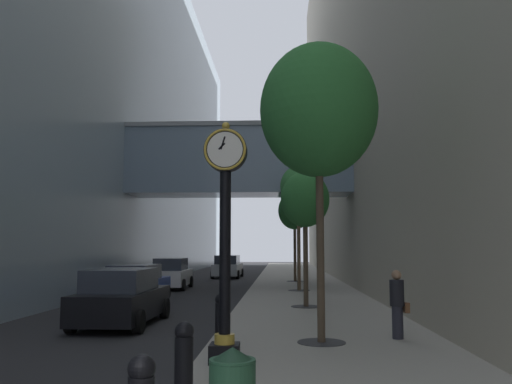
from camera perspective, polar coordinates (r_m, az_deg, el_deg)
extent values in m
plane|color=#262628|center=(30.16, -0.52, -10.37)|extent=(110.00, 110.00, 0.00)
cube|color=#9E998E|center=(33.12, 4.66, -9.83)|extent=(5.57, 80.00, 0.14)
cube|color=#93A8B7|center=(37.04, -18.34, 10.96)|extent=(9.00, 80.00, 25.82)
cube|color=slate|center=(30.06, -1.75, 3.12)|extent=(12.99, 3.20, 3.63)
cube|color=gray|center=(30.42, -1.74, 6.72)|extent=(12.99, 3.40, 0.24)
cube|color=#A89E89|center=(37.33, 16.27, 18.33)|extent=(9.00, 80.00, 35.05)
cube|color=black|center=(10.42, -3.42, -16.94)|extent=(0.55, 0.55, 0.35)
cylinder|color=gold|center=(10.37, -3.41, -15.51)|extent=(0.39, 0.38, 0.18)
cylinder|color=black|center=(10.23, -3.35, -6.43)|extent=(0.22, 0.22, 3.09)
cylinder|color=black|center=(10.40, -3.29, 4.46)|extent=(0.84, 0.28, 0.84)
torus|color=gold|center=(10.25, -3.38, 4.61)|extent=(0.82, 0.05, 0.82)
cylinder|color=white|center=(10.25, -3.37, 4.61)|extent=(0.69, 0.01, 0.69)
cylinder|color=white|center=(10.55, -3.20, 4.31)|extent=(0.69, 0.01, 0.69)
sphere|color=gold|center=(10.50, -3.27, 7.10)|extent=(0.16, 0.16, 0.16)
cube|color=black|center=(10.26, -3.71, 4.94)|extent=(0.14, 0.01, 0.14)
cube|color=black|center=(10.27, -3.59, 5.30)|extent=(0.11, 0.01, 0.26)
sphere|color=black|center=(5.49, -12.22, -18.07)|extent=(0.27, 0.27, 0.27)
cylinder|color=black|center=(7.77, -7.79, -18.53)|extent=(0.26, 0.26, 0.92)
sphere|color=black|center=(7.67, -7.73, -14.64)|extent=(0.27, 0.27, 0.27)
cylinder|color=black|center=(12.20, -3.81, -13.96)|extent=(0.26, 0.26, 0.92)
sphere|color=black|center=(12.14, -3.80, -11.47)|extent=(0.27, 0.27, 0.27)
cylinder|color=#333335|center=(12.59, 7.07, -15.77)|extent=(1.10, 1.10, 0.02)
cylinder|color=#4C3D2D|center=(12.40, 6.94, -5.83)|extent=(0.18, 0.18, 4.37)
ellipsoid|color=#2D7033|center=(12.82, 6.76, 8.76)|extent=(2.79, 2.79, 3.21)
cylinder|color=#333335|center=(19.84, 5.42, -12.18)|extent=(1.10, 1.10, 0.02)
cylinder|color=#4C3D2D|center=(19.74, 5.37, -7.49)|extent=(0.18, 0.18, 3.27)
ellipsoid|color=#2D7033|center=(19.81, 5.31, -0.79)|extent=(1.81, 1.81, 2.08)
cylinder|color=#333335|center=(27.15, 4.67, -10.51)|extent=(1.10, 1.10, 0.02)
cylinder|color=brown|center=(27.06, 4.63, -5.69)|extent=(0.18, 0.18, 4.59)
ellipsoid|color=#387F3D|center=(27.24, 4.57, 0.61)|extent=(1.85, 1.85, 2.12)
cylinder|color=#333335|center=(34.46, 4.24, -9.55)|extent=(1.10, 1.10, 0.02)
cylinder|color=brown|center=(34.40, 4.22, -6.45)|extent=(0.18, 0.18, 3.75)
ellipsoid|color=#2D7033|center=(34.48, 4.18, -2.00)|extent=(2.14, 2.14, 2.46)
cone|color=#183523|center=(6.17, -2.55, -17.07)|extent=(0.53, 0.53, 0.16)
cylinder|color=#23232D|center=(13.37, 15.01, -13.42)|extent=(0.30, 0.30, 0.76)
cylinder|color=black|center=(13.30, 14.93, -10.46)|extent=(0.39, 0.39, 0.62)
sphere|color=#9E7556|center=(13.27, 14.88, -8.63)|extent=(0.23, 0.23, 0.23)
cube|color=brown|center=(13.41, 15.87, -11.89)|extent=(0.15, 0.22, 0.24)
cube|color=#B7BABF|center=(40.94, -3.06, -8.32)|extent=(1.99, 4.61, 0.83)
cube|color=#282D38|center=(40.69, -3.10, -7.30)|extent=(1.71, 2.60, 0.68)
cylinder|color=black|center=(42.61, -4.07, -8.64)|extent=(0.24, 0.65, 0.64)
cylinder|color=black|center=(42.39, -1.53, -8.67)|extent=(0.24, 0.65, 0.64)
cylinder|color=black|center=(39.54, -4.71, -8.84)|extent=(0.24, 0.65, 0.64)
cylinder|color=black|center=(39.30, -1.98, -8.88)|extent=(0.24, 0.65, 0.64)
cube|color=silver|center=(30.17, -9.10, -9.08)|extent=(1.82, 4.03, 0.83)
cube|color=#282D38|center=(29.94, -9.15, -7.70)|extent=(1.58, 2.27, 0.68)
cylinder|color=black|center=(31.69, -10.23, -9.48)|extent=(0.23, 0.64, 0.64)
cylinder|color=black|center=(31.38, -7.04, -9.57)|extent=(0.23, 0.64, 0.64)
cylinder|color=black|center=(29.04, -11.35, -9.79)|extent=(0.23, 0.64, 0.64)
cylinder|color=black|center=(28.70, -7.88, -9.89)|extent=(0.23, 0.64, 0.64)
cube|color=black|center=(16.60, -14.17, -11.60)|extent=(1.87, 4.59, 0.81)
cube|color=#282D38|center=(16.32, -14.34, -9.18)|extent=(1.64, 2.57, 0.66)
cylinder|color=black|center=(18.38, -15.56, -11.95)|extent=(0.22, 0.64, 0.64)
cylinder|color=black|center=(17.89, -9.80, -12.25)|extent=(0.22, 0.64, 0.64)
cylinder|color=black|center=(15.48, -19.30, -13.00)|extent=(0.22, 0.64, 0.64)
cylinder|color=black|center=(14.89, -12.50, -13.48)|extent=(0.22, 0.64, 0.64)
cube|color=navy|center=(23.00, -12.80, -10.08)|extent=(1.99, 4.55, 0.76)
cube|color=#282D38|center=(22.75, -12.93, -8.42)|extent=(1.70, 2.57, 0.62)
cylinder|color=black|center=(24.75, -13.84, -10.41)|extent=(0.24, 0.65, 0.64)
cylinder|color=black|center=(24.25, -9.61, -10.59)|extent=(0.24, 0.65, 0.64)
cylinder|color=black|center=(21.88, -16.38, -10.94)|extent=(0.24, 0.65, 0.64)
cylinder|color=black|center=(21.30, -11.64, -11.20)|extent=(0.24, 0.65, 0.64)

